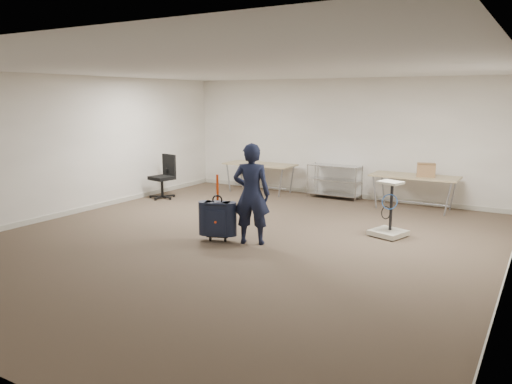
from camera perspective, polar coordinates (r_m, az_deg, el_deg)
The scene contains 10 objects.
ground at distance 8.36m, azimuth -2.01°, elevation -5.64°, with size 9.00×9.00×0.00m, color #4D3D2F.
room_shell at distance 9.50m, azimuth 2.51°, elevation -3.32°, with size 8.00×9.00×9.00m.
folding_table_left at distance 12.49m, azimuth 0.45°, elevation 3.04°, with size 1.80×0.75×0.73m.
folding_table_right at distance 11.09m, azimuth 17.65°, elevation 1.54°, with size 1.80×0.75×0.73m.
wire_shelf at distance 11.93m, azimuth 8.97°, elevation 1.38°, with size 1.22×0.47×0.80m.
person at distance 8.04m, azimuth -0.52°, elevation -0.23°, with size 0.60×0.40×1.65m, color black.
suitcase at distance 8.28m, azimuth -4.41°, elevation -3.09°, with size 0.47×0.36×1.12m.
office_chair at distance 12.03m, azimuth -10.52°, elevation 0.79°, with size 0.62×0.62×1.03m.
equipment_cart at distance 8.88m, azimuth 14.93°, elevation -3.33°, with size 0.66×0.66×0.96m.
cardboard_box at distance 11.01m, azimuth 18.86°, elevation 2.40°, with size 0.37×0.28×0.28m, color #A4724C.
Camera 1 is at (4.35, -6.74, 2.36)m, focal length 35.00 mm.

